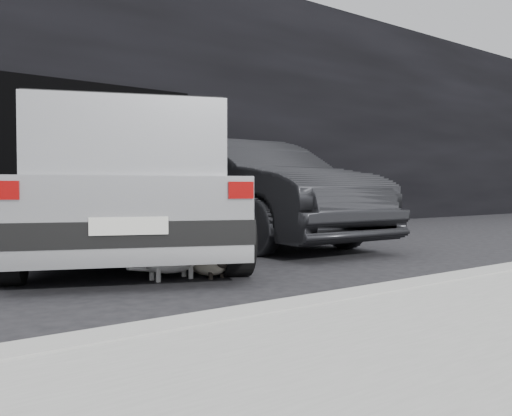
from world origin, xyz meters
TOP-DOWN VIEW (x-y plane):
  - ground at (0.00, 0.00)m, footprint 80.00×80.00m
  - building_facade at (1.00, 6.00)m, footprint 34.00×4.00m
  - garage_opening at (1.00, 3.99)m, footprint 4.00×0.10m
  - curb at (1.00, -2.60)m, footprint 18.00×0.25m
  - silver_hatchback at (0.33, 0.73)m, footprint 3.52×4.84m
  - second_car at (2.47, 1.34)m, footprint 1.77×4.68m
  - cat_siamese at (0.44, -0.89)m, footprint 0.28×0.76m
  - cat_white at (0.14, -0.80)m, footprint 0.79×0.28m

SIDE VIEW (x-z plane):
  - ground at x=0.00m, z-range 0.00..0.00m
  - curb at x=1.00m, z-range 0.00..0.12m
  - cat_siamese at x=0.44m, z-range -0.01..0.25m
  - cat_white at x=0.14m, z-range -0.01..0.36m
  - second_car at x=2.47m, z-range 0.00..1.53m
  - silver_hatchback at x=0.33m, z-range 0.07..1.71m
  - garage_opening at x=1.00m, z-range 0.00..2.60m
  - building_facade at x=1.00m, z-range 0.00..5.00m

